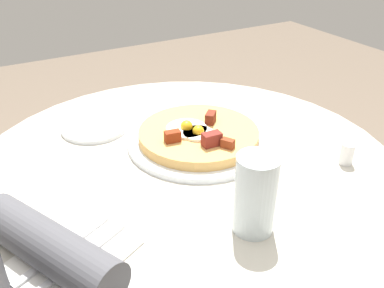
{
  "coord_description": "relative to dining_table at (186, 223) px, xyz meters",
  "views": [
    {
      "loc": [
        -0.34,
        -0.64,
        1.18
      ],
      "look_at": [
        0.03,
        0.03,
        0.73
      ],
      "focal_mm": 38.83,
      "sensor_mm": 36.0,
      "label": 1
    }
  ],
  "objects": [
    {
      "name": "napkin",
      "position": [
        -0.28,
        -0.15,
        0.17
      ],
      "size": [
        0.21,
        0.2,
        0.0
      ],
      "primitive_type": "cube",
      "rotation": [
        0.0,
        0.0,
        0.45
      ],
      "color": "white",
      "rests_on": "dining_table"
    },
    {
      "name": "knife",
      "position": [
        -0.29,
        -0.14,
        0.17
      ],
      "size": [
        0.17,
        0.09,
        0.0
      ],
      "primitive_type": "cube",
      "rotation": [
        0.0,
        0.0,
        0.45
      ],
      "color": "silver",
      "rests_on": "napkin"
    },
    {
      "name": "bread_plate",
      "position": [
        -0.12,
        0.23,
        0.17
      ],
      "size": [
        0.16,
        0.16,
        0.01
      ],
      "primitive_type": "cylinder",
      "color": "white",
      "rests_on": "dining_table"
    },
    {
      "name": "fork",
      "position": [
        -0.27,
        -0.17,
        0.17
      ],
      "size": [
        0.17,
        0.09,
        0.0
      ],
      "primitive_type": "cube",
      "rotation": [
        0.0,
        0.0,
        0.45
      ],
      "color": "silver",
      "rests_on": "napkin"
    },
    {
      "name": "dining_table",
      "position": [
        0.0,
        0.0,
        0.0
      ],
      "size": [
        0.89,
        0.89,
        0.71
      ],
      "color": "beige",
      "rests_on": "ground_plane"
    },
    {
      "name": "water_glass",
      "position": [
        0.0,
        -0.23,
        0.24
      ],
      "size": [
        0.07,
        0.07,
        0.14
      ],
      "primitive_type": "cylinder",
      "color": "silver",
      "rests_on": "dining_table"
    },
    {
      "name": "pizza_plate",
      "position": [
        0.06,
        0.05,
        0.17
      ],
      "size": [
        0.31,
        0.31,
        0.01
      ],
      "primitive_type": "cylinder",
      "color": "white",
      "rests_on": "dining_table"
    },
    {
      "name": "salt_shaker",
      "position": [
        0.28,
        -0.17,
        0.19
      ],
      "size": [
        0.03,
        0.03,
        0.05
      ],
      "primitive_type": "cylinder",
      "color": "white",
      "rests_on": "dining_table"
    },
    {
      "name": "breakfast_pizza",
      "position": [
        0.06,
        0.05,
        0.19
      ],
      "size": [
        0.26,
        0.26,
        0.05
      ],
      "color": "#DDA759",
      "rests_on": "pizza_plate"
    }
  ]
}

